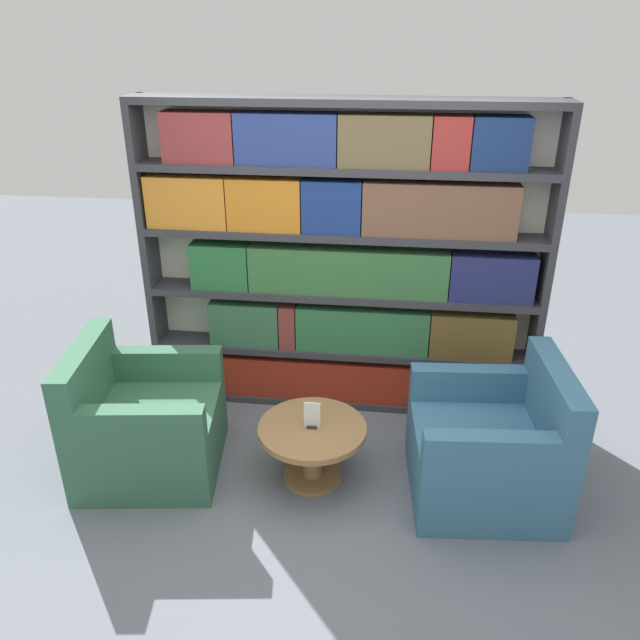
{
  "coord_description": "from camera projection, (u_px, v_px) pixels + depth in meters",
  "views": [
    {
      "loc": [
        0.35,
        -2.89,
        2.67
      ],
      "look_at": [
        -0.09,
        0.71,
        0.95
      ],
      "focal_mm": 35.0,
      "sensor_mm": 36.0,
      "label": 1
    }
  ],
  "objects": [
    {
      "name": "bookshelf",
      "position": [
        345.0,
        265.0,
        4.43
      ],
      "size": [
        2.85,
        0.3,
        2.25
      ],
      "color": "silver",
      "rests_on": "ground_plane"
    },
    {
      "name": "coffee_table",
      "position": [
        312.0,
        441.0,
        3.93
      ],
      "size": [
        0.68,
        0.68,
        0.4
      ],
      "color": "olive",
      "rests_on": "ground_plane"
    },
    {
      "name": "table_sign",
      "position": [
        312.0,
        416.0,
        3.85
      ],
      "size": [
        0.1,
        0.06,
        0.18
      ],
      "color": "black",
      "rests_on": "coffee_table"
    },
    {
      "name": "armchair_right",
      "position": [
        490.0,
        450.0,
        3.81
      ],
      "size": [
        0.93,
        0.91,
        0.89
      ],
      "rotation": [
        0.0,
        0.0,
        -1.49
      ],
      "color": "#386684",
      "rests_on": "ground_plane"
    },
    {
      "name": "armchair_left",
      "position": [
        145.0,
        426.0,
        4.04
      ],
      "size": [
        0.97,
        0.95,
        0.89
      ],
      "rotation": [
        0.0,
        0.0,
        1.7
      ],
      "color": "#336047",
      "rests_on": "ground_plane"
    },
    {
      "name": "ground_plane",
      "position": [
        320.0,
        511.0,
        3.77
      ],
      "size": [
        14.0,
        14.0,
        0.0
      ],
      "primitive_type": "plane",
      "color": "slate"
    }
  ]
}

